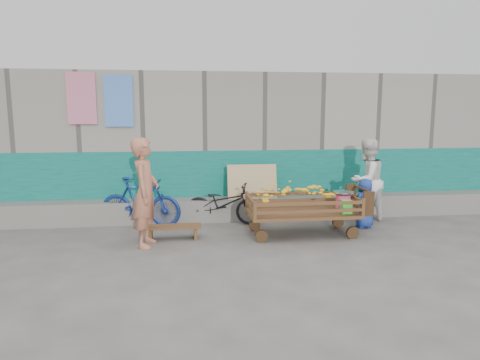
{
  "coord_description": "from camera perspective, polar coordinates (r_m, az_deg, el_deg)",
  "views": [
    {
      "loc": [
        -1.05,
        -6.17,
        2.16
      ],
      "look_at": [
        -0.08,
        1.2,
        1.0
      ],
      "focal_mm": 32.0,
      "sensor_mm": 36.0,
      "label": 1
    }
  ],
  "objects": [
    {
      "name": "vendor_man",
      "position": [
        7.11,
        -12.51,
        -1.64
      ],
      "size": [
        0.51,
        0.7,
        1.78
      ],
      "primitive_type": "imported",
      "rotation": [
        0.0,
        0.0,
        1.43
      ],
      "color": "#B76C51",
      "rests_on": "ground"
    },
    {
      "name": "building_wall",
      "position": [
        10.3,
        -1.62,
        5.0
      ],
      "size": [
        12.0,
        3.5,
        3.0
      ],
      "color": "gray",
      "rests_on": "ground"
    },
    {
      "name": "bicycle_dark",
      "position": [
        8.44,
        -2.17,
        -3.17
      ],
      "size": [
        1.61,
        0.95,
        0.8
      ],
      "primitive_type": "imported",
      "rotation": [
        0.0,
        0.0,
        1.27
      ],
      "color": "black",
      "rests_on": "ground"
    },
    {
      "name": "child",
      "position": [
        8.47,
        16.32,
        -2.99
      ],
      "size": [
        0.54,
        0.45,
        0.94
      ],
      "primitive_type": "imported",
      "rotation": [
        0.0,
        0.0,
        3.53
      ],
      "color": "#1E3B96",
      "rests_on": "ground"
    },
    {
      "name": "woman",
      "position": [
        8.86,
        16.52,
        -0.07
      ],
      "size": [
        1.02,
        0.95,
        1.68
      ],
      "primitive_type": "imported",
      "rotation": [
        0.0,
        0.0,
        3.64
      ],
      "color": "white",
      "rests_on": "ground"
    },
    {
      "name": "banana_cart",
      "position": [
        7.68,
        8.09,
        -2.86
      ],
      "size": [
        2.12,
        0.97,
        0.9
      ],
      "color": "brown",
      "rests_on": "ground"
    },
    {
      "name": "ground",
      "position": [
        6.62,
        2.09,
        -10.18
      ],
      "size": [
        80.0,
        80.0,
        0.0
      ],
      "primitive_type": "plane",
      "color": "#534F4B",
      "rests_on": "ground"
    },
    {
      "name": "bench",
      "position": [
        7.54,
        -8.91,
        -6.49
      ],
      "size": [
        0.97,
        0.29,
        0.24
      ],
      "color": "brown",
      "rests_on": "ground"
    },
    {
      "name": "bicycle_blue",
      "position": [
        8.44,
        -13.12,
        -2.87
      ],
      "size": [
        1.65,
        0.86,
        0.95
      ],
      "primitive_type": "imported",
      "rotation": [
        0.0,
        0.0,
        1.3
      ],
      "color": "navy",
      "rests_on": "ground"
    }
  ]
}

